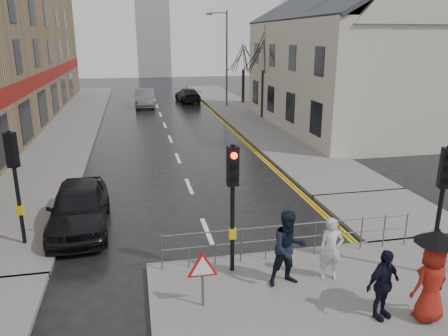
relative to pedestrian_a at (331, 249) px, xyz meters
name	(u,v)px	position (x,y,z in m)	size (l,w,h in m)	color
ground	(226,279)	(-2.52, 0.69, -0.95)	(120.00, 120.00, 0.00)	black
left_pavement	(72,123)	(-9.02, 23.69, -0.88)	(4.00, 44.00, 0.14)	#605E5B
right_pavement	(240,112)	(3.98, 25.69, -0.88)	(4.00, 40.00, 0.14)	#605E5B
pavement_bridge_right	(389,213)	(3.98, 3.69, -0.88)	(4.00, 4.20, 0.14)	#605E5B
building_right_cream	(346,56)	(9.48, 18.69, 3.83)	(9.00, 16.40, 10.10)	#B7B1A0
church_tower	(152,17)	(-1.02, 62.69, 8.05)	(5.00, 5.00, 18.00)	#909398
traffic_signal_near_left	(233,187)	(-2.32, 0.89, 1.51)	(0.28, 0.27, 3.40)	black
traffic_signal_near_right	(443,189)	(2.68, -0.31, 1.51)	(0.34, 0.33, 3.40)	black
traffic_signal_far_left	(14,168)	(-8.02, 3.70, 1.51)	(0.34, 0.33, 3.40)	black
guard_railing_front	(291,233)	(-0.57, 1.29, -0.09)	(7.14, 0.04, 1.00)	#595B5E
warning_sign	(203,270)	(-3.32, -0.51, 0.09)	(0.80, 0.07, 1.35)	#595B5E
street_lamp	(225,53)	(3.30, 28.69, 3.76)	(1.83, 0.25, 8.00)	#595B5E
tree_near	(264,49)	(4.98, 22.69, 4.19)	(2.40, 2.40, 6.58)	black
tree_far	(244,55)	(5.48, 30.69, 3.47)	(2.40, 2.40, 5.64)	black
pedestrian_a	(331,249)	(0.00, 0.00, 0.00)	(0.59, 0.39, 1.62)	silver
pedestrian_b	(289,248)	(-1.12, -0.02, 0.15)	(0.93, 0.73, 1.92)	black
pedestrian_with_umbrella	(433,272)	(1.36, -1.98, 0.32)	(0.96, 0.96, 2.09)	maroon
pedestrian_d	(383,284)	(0.40, -1.71, -0.01)	(0.94, 0.39, 1.60)	black
car_parked	(79,207)	(-6.52, 4.69, -0.18)	(1.81, 4.50, 1.53)	black
car_mid	(145,98)	(-3.59, 30.63, -0.17)	(1.66, 4.76, 1.57)	#4F5155
car_far	(188,95)	(0.55, 32.87, -0.29)	(1.84, 4.51, 1.31)	black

